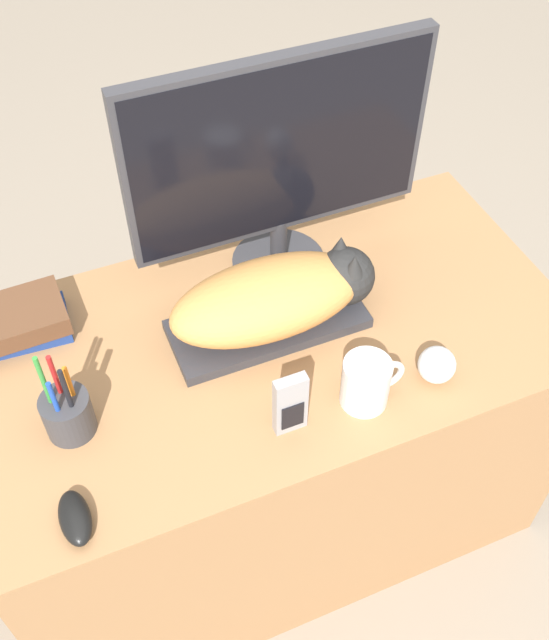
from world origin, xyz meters
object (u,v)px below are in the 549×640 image
at_px(computer_mouse, 75,518).
at_px(book_stack, 16,323).
at_px(keyboard, 268,324).
at_px(coffee_mug, 367,382).
at_px(phone, 290,405).
at_px(monitor, 280,158).
at_px(pen_cup, 67,413).
at_px(cat, 281,294).
at_px(baseball, 437,365).

bearing_deg(computer_mouse, book_stack, 91.83).
relative_size(keyboard, coffee_mug, 3.16).
xyz_separation_m(coffee_mug, phone, (-0.15, -0.00, 0.02)).
bearing_deg(monitor, keyboard, -119.86).
height_order(computer_mouse, pen_cup, pen_cup).
distance_m(cat, coffee_mug, 0.24).
bearing_deg(keyboard, monitor, 60.14).
bearing_deg(computer_mouse, monitor, 38.38).
distance_m(cat, monitor, 0.26).
relative_size(coffee_mug, pen_cup, 0.61).
height_order(baseball, book_stack, same).
height_order(computer_mouse, coffee_mug, coffee_mug).
bearing_deg(computer_mouse, phone, 5.32).
relative_size(coffee_mug, book_stack, 0.57).
relative_size(cat, phone, 3.04).
xyz_separation_m(computer_mouse, pen_cup, (0.03, 0.19, 0.03)).
distance_m(cat, computer_mouse, 0.55).
relative_size(keyboard, cat, 0.93).
bearing_deg(coffee_mug, computer_mouse, -175.87).
relative_size(monitor, phone, 4.36).
height_order(keyboard, book_stack, book_stack).
xyz_separation_m(monitor, computer_mouse, (-0.54, -0.43, -0.27)).
height_order(computer_mouse, phone, phone).
relative_size(monitor, coffee_mug, 4.89).
height_order(keyboard, coffee_mug, coffee_mug).
bearing_deg(keyboard, computer_mouse, -148.97).
xyz_separation_m(cat, pen_cup, (-0.44, -0.09, -0.04)).
bearing_deg(pen_cup, computer_mouse, -100.47).
bearing_deg(cat, computer_mouse, -150.44).
distance_m(computer_mouse, baseball, 0.70).
height_order(monitor, book_stack, monitor).
bearing_deg(keyboard, pen_cup, -168.36).
bearing_deg(pen_cup, keyboard, 11.64).
relative_size(computer_mouse, phone, 0.75).
bearing_deg(phone, baseball, -0.31).
xyz_separation_m(pen_cup, phone, (0.36, -0.15, 0.02)).
xyz_separation_m(monitor, baseball, (0.16, -0.39, -0.25)).
height_order(keyboard, pen_cup, pen_cup).
bearing_deg(baseball, computer_mouse, -177.09).
height_order(coffee_mug, pen_cup, pen_cup).
distance_m(coffee_mug, phone, 0.15).
bearing_deg(cat, baseball, -47.19).
xyz_separation_m(pen_cup, book_stack, (-0.05, 0.26, -0.01)).
height_order(computer_mouse, book_stack, book_stack).
distance_m(keyboard, pen_cup, 0.43).
relative_size(keyboard, monitor, 0.65).
distance_m(keyboard, cat, 0.08).
bearing_deg(monitor, pen_cup, -154.36).
distance_m(cat, pen_cup, 0.45).
bearing_deg(computer_mouse, baseball, 2.91).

